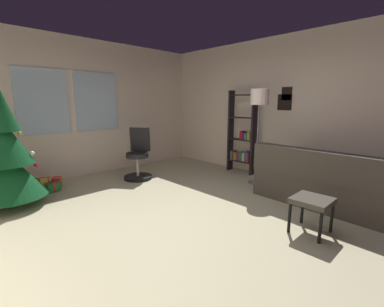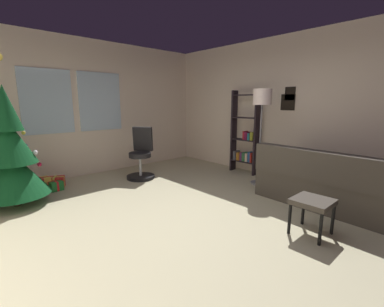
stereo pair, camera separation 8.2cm
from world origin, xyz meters
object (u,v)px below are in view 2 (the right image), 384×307
at_px(gift_box_green, 54,185).
at_px(bookshelf, 245,138).
at_px(gift_box_red, 55,182).
at_px(office_chair, 141,158).
at_px(gift_box_gold, 41,184).
at_px(footstool, 312,204).
at_px(holiday_tree, 11,157).
at_px(floor_lamp, 262,105).
at_px(couch, 344,187).

xyz_separation_m(gift_box_green, bookshelf, (3.42, -1.58, 0.69)).
height_order(gift_box_red, office_chair, office_chair).
bearing_deg(gift_box_gold, footstool, -63.41).
height_order(footstool, bookshelf, bookshelf).
relative_size(gift_box_green, gift_box_gold, 1.03).
height_order(holiday_tree, office_chair, holiday_tree).
relative_size(bookshelf, floor_lamp, 1.01).
bearing_deg(holiday_tree, gift_box_red, 36.31).
height_order(gift_box_red, floor_lamp, floor_lamp).
height_order(couch, footstool, couch).
distance_m(footstool, bookshelf, 2.78).
bearing_deg(gift_box_green, bookshelf, -24.79).
bearing_deg(bookshelf, office_chair, 147.68).
distance_m(gift_box_red, bookshelf, 3.83).
bearing_deg(gift_box_green, office_chair, -14.26).
bearing_deg(floor_lamp, footstool, -128.79).
distance_m(footstool, gift_box_gold, 4.30).
bearing_deg(holiday_tree, footstool, -55.10).
height_order(gift_box_red, bookshelf, bookshelf).
xyz_separation_m(footstool, office_chair, (-0.19, 3.36, 0.04)).
bearing_deg(floor_lamp, office_chair, 126.95).
bearing_deg(gift_box_green, gift_box_red, 68.69).
relative_size(gift_box_gold, bookshelf, 0.17).
distance_m(couch, footstool, 1.17).
bearing_deg(footstool, gift_box_gold, 116.59).
bearing_deg(couch, gift_box_red, 126.64).
height_order(bookshelf, floor_lamp, bookshelf).
bearing_deg(gift_box_green, floor_lamp, -37.45).
bearing_deg(bookshelf, floor_lamp, -125.11).
xyz_separation_m(couch, bookshelf, (0.51, 2.15, 0.47)).
bearing_deg(bookshelf, gift_box_gold, 155.25).
xyz_separation_m(gift_box_gold, bookshelf, (3.60, -1.66, 0.66)).
height_order(gift_box_gold, bookshelf, bookshelf).
relative_size(gift_box_green, bookshelf, 0.17).
distance_m(footstool, floor_lamp, 2.22).
bearing_deg(holiday_tree, couch, -43.57).
bearing_deg(gift_box_red, gift_box_green, -111.31).
bearing_deg(couch, gift_box_gold, 129.02).
xyz_separation_m(couch, holiday_tree, (-3.53, 3.36, 0.44)).
distance_m(gift_box_green, gift_box_gold, 0.21).
xyz_separation_m(office_chair, bookshelf, (1.87, -1.19, 0.36)).
relative_size(couch, footstool, 5.01).
distance_m(footstool, holiday_tree, 4.14).
distance_m(holiday_tree, office_chair, 2.19).
xyz_separation_m(couch, gift_box_green, (-2.90, 3.73, -0.22)).
relative_size(holiday_tree, gift_box_green, 7.22).
xyz_separation_m(gift_box_red, office_chair, (1.50, -0.51, 0.31)).
height_order(footstool, floor_lamp, floor_lamp).
relative_size(couch, office_chair, 2.08).
height_order(couch, holiday_tree, holiday_tree).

